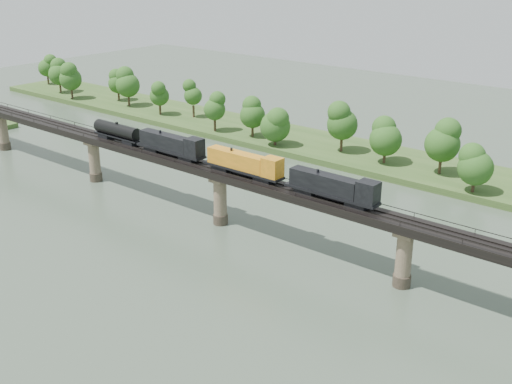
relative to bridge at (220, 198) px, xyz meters
The scene contains 6 objects.
ground 30.49m from the bridge, 90.00° to the right, with size 400.00×400.00×0.00m, color #374637.
far_bank 55.20m from the bridge, 90.00° to the left, with size 300.00×24.00×1.60m, color #2F491D.
bridge is the anchor object (origin of this frame).
bridge_superstructure 6.33m from the bridge, 90.00° to the left, with size 220.00×4.90×0.75m.
far_treeline 51.30m from the bridge, 99.23° to the left, with size 289.06×17.54×13.60m.
freight_train 8.43m from the bridge, behind, with size 72.30×2.82×4.98m.
Camera 1 is at (80.41, -56.65, 51.71)m, focal length 45.00 mm.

